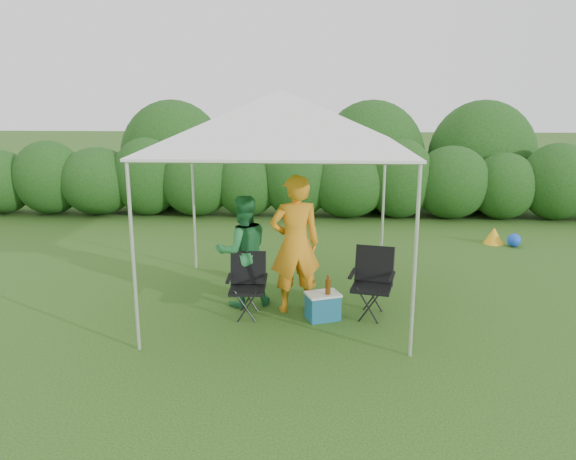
{
  "coord_description": "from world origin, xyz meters",
  "views": [
    {
      "loc": [
        0.47,
        -6.68,
        2.79
      ],
      "look_at": [
        0.09,
        0.4,
        1.05
      ],
      "focal_mm": 35.0,
      "sensor_mm": 36.0,
      "label": 1
    }
  ],
  "objects_px": {
    "chair_right": "(373,277)",
    "chair_left": "(248,280)",
    "canopy": "(281,119)",
    "man": "(295,244)",
    "cooler": "(323,306)",
    "woman": "(243,251)"
  },
  "relations": [
    {
      "from": "chair_right",
      "to": "chair_left",
      "type": "bearing_deg",
      "value": -164.08
    },
    {
      "from": "chair_right",
      "to": "canopy",
      "type": "bearing_deg",
      "value": 177.43
    },
    {
      "from": "man",
      "to": "cooler",
      "type": "xyz_separation_m",
      "value": [
        0.36,
        -0.28,
        -0.73
      ]
    },
    {
      "from": "canopy",
      "to": "cooler",
      "type": "xyz_separation_m",
      "value": [
        0.56,
        -0.53,
        -2.29
      ]
    },
    {
      "from": "canopy",
      "to": "woman",
      "type": "distance_m",
      "value": 1.79
    },
    {
      "from": "man",
      "to": "cooler",
      "type": "distance_m",
      "value": 0.86
    },
    {
      "from": "man",
      "to": "chair_right",
      "type": "bearing_deg",
      "value": 160.66
    },
    {
      "from": "canopy",
      "to": "woman",
      "type": "bearing_deg",
      "value": -171.51
    },
    {
      "from": "canopy",
      "to": "cooler",
      "type": "height_order",
      "value": "canopy"
    },
    {
      "from": "chair_left",
      "to": "chair_right",
      "type": "bearing_deg",
      "value": 0.82
    },
    {
      "from": "chair_right",
      "to": "woman",
      "type": "bearing_deg",
      "value": -175.55
    },
    {
      "from": "chair_left",
      "to": "man",
      "type": "distance_m",
      "value": 0.76
    },
    {
      "from": "canopy",
      "to": "chair_left",
      "type": "xyz_separation_m",
      "value": [
        -0.41,
        -0.41,
        -2.01
      ]
    },
    {
      "from": "canopy",
      "to": "man",
      "type": "height_order",
      "value": "canopy"
    },
    {
      "from": "canopy",
      "to": "chair_left",
      "type": "height_order",
      "value": "canopy"
    },
    {
      "from": "woman",
      "to": "chair_left",
      "type": "bearing_deg",
      "value": 86.27
    },
    {
      "from": "chair_right",
      "to": "woman",
      "type": "relative_size",
      "value": 0.59
    },
    {
      "from": "canopy",
      "to": "cooler",
      "type": "bearing_deg",
      "value": -43.53
    },
    {
      "from": "canopy",
      "to": "woman",
      "type": "relative_size",
      "value": 2.07
    },
    {
      "from": "chair_left",
      "to": "cooler",
      "type": "relative_size",
      "value": 1.64
    },
    {
      "from": "chair_right",
      "to": "cooler",
      "type": "bearing_deg",
      "value": -149.81
    },
    {
      "from": "cooler",
      "to": "chair_left",
      "type": "bearing_deg",
      "value": 152.06
    }
  ]
}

